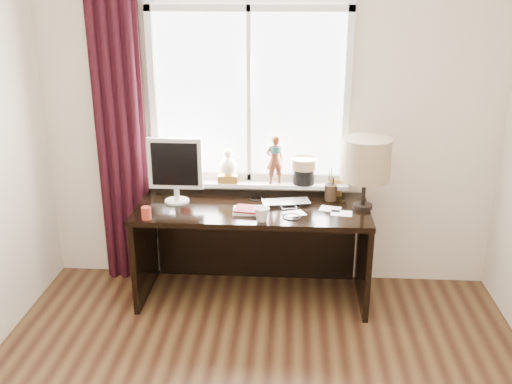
# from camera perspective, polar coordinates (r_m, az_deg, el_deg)

# --- Properties ---
(wall_back) EXTENTS (3.50, 0.00, 2.60)m
(wall_back) POSITION_cam_1_polar(r_m,az_deg,el_deg) (4.36, 1.32, 7.04)
(wall_back) COLOR beige
(wall_back) RESTS_ON ground
(laptop) EXTENTS (0.39, 0.29, 0.03)m
(laptop) POSITION_cam_1_polar(r_m,az_deg,el_deg) (4.22, 3.04, -1.05)
(laptop) COLOR silver
(laptop) RESTS_ON desk
(mug) EXTENTS (0.13, 0.13, 0.11)m
(mug) POSITION_cam_1_polar(r_m,az_deg,el_deg) (3.90, 0.60, -2.19)
(mug) COLOR white
(mug) RESTS_ON desk
(red_cup) EXTENTS (0.07, 0.07, 0.09)m
(red_cup) POSITION_cam_1_polar(r_m,az_deg,el_deg) (4.01, -10.91, -2.08)
(red_cup) COLOR maroon
(red_cup) RESTS_ON desk
(window) EXTENTS (1.52, 0.22, 1.40)m
(window) POSITION_cam_1_polar(r_m,az_deg,el_deg) (4.32, -0.62, 7.00)
(window) COLOR white
(window) RESTS_ON ground
(curtain) EXTENTS (0.38, 0.09, 2.25)m
(curtain) POSITION_cam_1_polar(r_m,az_deg,el_deg) (4.51, -13.34, 4.51)
(curtain) COLOR black
(curtain) RESTS_ON floor
(desk) EXTENTS (1.70, 0.70, 0.75)m
(desk) POSITION_cam_1_polar(r_m,az_deg,el_deg) (4.36, -0.24, -3.98)
(desk) COLOR black
(desk) RESTS_ON floor
(monitor) EXTENTS (0.40, 0.18, 0.49)m
(monitor) POSITION_cam_1_polar(r_m,az_deg,el_deg) (4.21, -8.08, 2.55)
(monitor) COLOR beige
(monitor) RESTS_ON desk
(notebook_stack) EXTENTS (0.24, 0.18, 0.03)m
(notebook_stack) POSITION_cam_1_polar(r_m,az_deg,el_deg) (4.06, -0.69, -1.82)
(notebook_stack) COLOR beige
(notebook_stack) RESTS_ON desk
(brush_holder) EXTENTS (0.09, 0.09, 0.25)m
(brush_holder) POSITION_cam_1_polar(r_m,az_deg,el_deg) (4.32, 7.48, -0.02)
(brush_holder) COLOR black
(brush_holder) RESTS_ON desk
(icon_frame) EXTENTS (0.10, 0.04, 0.13)m
(icon_frame) POSITION_cam_1_polar(r_m,az_deg,el_deg) (4.40, 7.96, 0.41)
(icon_frame) COLOR gold
(icon_frame) RESTS_ON desk
(table_lamp) EXTENTS (0.35, 0.35, 0.52)m
(table_lamp) POSITION_cam_1_polar(r_m,az_deg,el_deg) (4.10, 10.92, 3.14)
(table_lamp) COLOR black
(table_lamp) RESTS_ON desk
(loose_papers) EXTENTS (0.51, 0.26, 0.00)m
(loose_papers) POSITION_cam_1_polar(r_m,az_deg,el_deg) (4.10, 6.62, -1.99)
(loose_papers) COLOR white
(loose_papers) RESTS_ON desk
(desk_cables) EXTENTS (0.42, 0.50, 0.01)m
(desk_cables) POSITION_cam_1_polar(r_m,az_deg,el_deg) (4.13, 2.67, -1.67)
(desk_cables) COLOR black
(desk_cables) RESTS_ON desk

